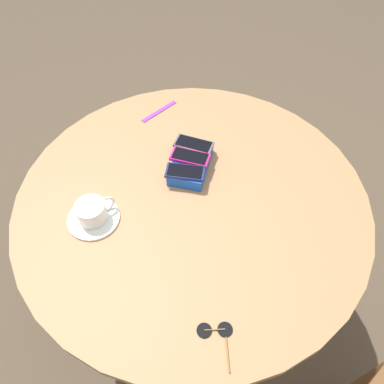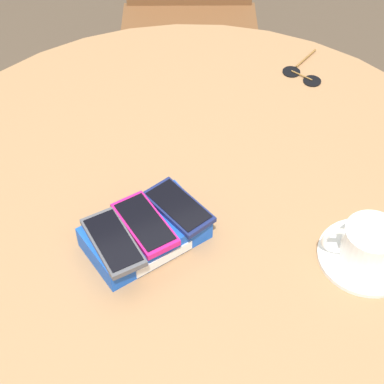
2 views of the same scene
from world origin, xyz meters
name	(u,v)px [view 1 (image 1 of 2)]	position (x,y,z in m)	size (l,w,h in m)	color
ground_plane	(192,293)	(0.00, 0.00, 0.00)	(8.00, 8.00, 0.00)	brown
round_table	(192,214)	(0.00, 0.00, 0.68)	(1.14, 1.14, 0.78)	#2D2D2D
phone_box	(191,163)	(-0.11, -0.05, 0.80)	(0.21, 0.14, 0.04)	blue
phone_gray	(194,144)	(-0.17, -0.07, 0.83)	(0.07, 0.13, 0.01)	#515156
phone_magenta	(190,157)	(-0.11, -0.05, 0.83)	(0.07, 0.13, 0.01)	#D11975
phone_navy	(185,172)	(-0.05, -0.04, 0.83)	(0.09, 0.14, 0.01)	navy
saucer	(94,218)	(0.20, -0.25, 0.78)	(0.16, 0.16, 0.01)	white
coffee_cup	(92,211)	(0.20, -0.24, 0.82)	(0.11, 0.09, 0.06)	white
lanyard_strap	(159,111)	(-0.34, -0.28, 0.78)	(0.17, 0.02, 0.00)	purple
sunglasses	(216,333)	(0.38, 0.22, 0.78)	(0.11, 0.11, 0.01)	black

